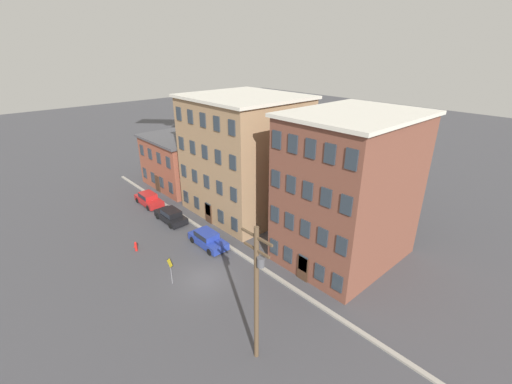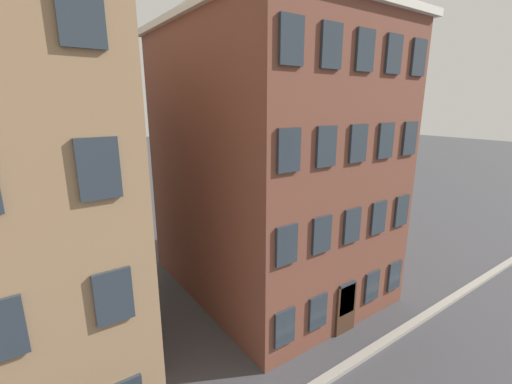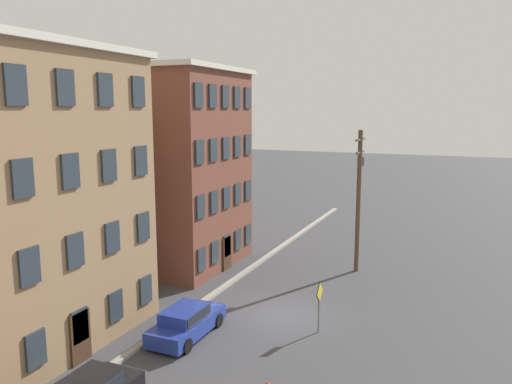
{
  "view_description": "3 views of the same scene",
  "coord_description": "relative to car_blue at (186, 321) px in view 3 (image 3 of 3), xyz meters",
  "views": [
    {
      "loc": [
        20.2,
        -12.42,
        17.83
      ],
      "look_at": [
        1.52,
        4.41,
        7.07
      ],
      "focal_mm": 24.0,
      "sensor_mm": 36.0,
      "label": 1
    },
    {
      "loc": [
        -4.82,
        -2.22,
        9.42
      ],
      "look_at": [
        0.13,
        4.82,
        7.2
      ],
      "focal_mm": 24.0,
      "sensor_mm": 36.0,
      "label": 2
    },
    {
      "loc": [
        -22.75,
        -8.46,
        10.37
      ],
      "look_at": [
        1.94,
        2.3,
        5.95
      ],
      "focal_mm": 35.0,
      "sensor_mm": 36.0,
      "label": 3
    }
  ],
  "objects": [
    {
      "name": "apartment_far",
      "position": [
        9.62,
        8.26,
        5.82
      ],
      "size": [
        8.85,
        11.42,
        13.11
      ],
      "color": "brown",
      "rests_on": "ground_plane"
    },
    {
      "name": "ground_plane",
      "position": [
        4.1,
        -3.19,
        -0.75
      ],
      "size": [
        200.0,
        200.0,
        0.0
      ],
      "primitive_type": "plane",
      "color": "#424247"
    },
    {
      "name": "car_blue",
      "position": [
        0.0,
        0.0,
        0.0
      ],
      "size": [
        4.4,
        1.92,
        1.43
      ],
      "color": "#233899",
      "rests_on": "ground_plane"
    },
    {
      "name": "caution_sign",
      "position": [
        2.87,
        -5.5,
        0.91
      ],
      "size": [
        0.99,
        0.08,
        2.49
      ],
      "color": "slate",
      "rests_on": "ground_plane"
    },
    {
      "name": "kerb_strip",
      "position": [
        4.1,
        1.31,
        -0.67
      ],
      "size": [
        56.0,
        0.36,
        0.16
      ],
      "primitive_type": "cube",
      "color": "#9E998E",
      "rests_on": "ground_plane"
    },
    {
      "name": "utility_pole",
      "position": [
        12.75,
        -5.13,
        4.4
      ],
      "size": [
        2.4,
        0.44,
        9.16
      ],
      "color": "brown",
      "rests_on": "ground_plane"
    }
  ]
}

